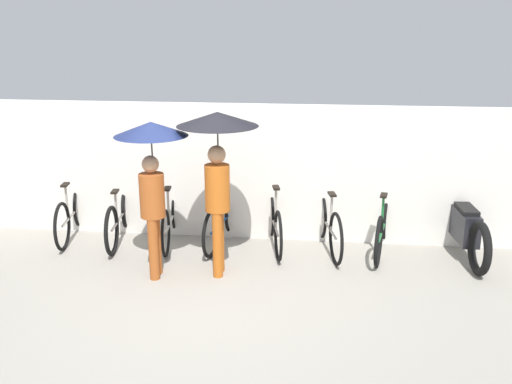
% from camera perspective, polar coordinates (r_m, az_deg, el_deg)
% --- Properties ---
extents(ground_plane, '(30.00, 30.00, 0.00)m').
position_cam_1_polar(ground_plane, '(7.06, -5.88, -10.58)').
color(ground_plane, gray).
extents(back_wall, '(13.85, 0.12, 2.07)m').
position_cam_1_polar(back_wall, '(8.66, -3.09, 2.03)').
color(back_wall, silver).
rests_on(back_wall, ground).
extents(parked_bicycle_0, '(0.44, 1.71, 0.97)m').
position_cam_1_polar(parked_bicycle_0, '(9.24, -17.95, -2.11)').
color(parked_bicycle_0, black).
rests_on(parked_bicycle_0, ground).
extents(parked_bicycle_1, '(0.44, 1.81, 1.11)m').
position_cam_1_polar(parked_bicycle_1, '(8.91, -13.45, -2.43)').
color(parked_bicycle_1, black).
rests_on(parked_bicycle_1, ground).
extents(parked_bicycle_2, '(0.44, 1.75, 1.06)m').
position_cam_1_polar(parked_bicycle_2, '(8.70, -8.51, -2.67)').
color(parked_bicycle_2, black).
rests_on(parked_bicycle_2, ground).
extents(parked_bicycle_3, '(0.44, 1.71, 1.10)m').
position_cam_1_polar(parked_bicycle_3, '(8.55, -3.37, -2.85)').
color(parked_bicycle_3, black).
rests_on(parked_bicycle_3, ground).
extents(parked_bicycle_4, '(0.50, 1.68, 1.02)m').
position_cam_1_polar(parked_bicycle_4, '(8.41, 1.84, -3.06)').
color(parked_bicycle_4, black).
rests_on(parked_bicycle_4, ground).
extents(parked_bicycle_5, '(0.53, 1.74, 1.00)m').
position_cam_1_polar(parked_bicycle_5, '(8.37, 7.20, -3.26)').
color(parked_bicycle_5, black).
rests_on(parked_bicycle_5, ground).
extents(parked_bicycle_6, '(0.52, 1.76, 1.06)m').
position_cam_1_polar(parked_bicycle_6, '(8.44, 12.56, -3.46)').
color(parked_bicycle_6, black).
rests_on(parked_bicycle_6, ground).
extents(pedestrian_leading, '(0.94, 0.94, 2.03)m').
position_cam_1_polar(pedestrian_leading, '(7.30, -10.40, 3.27)').
color(pedestrian_leading, '#9E4C1E').
rests_on(pedestrian_leading, ground).
extents(pedestrian_center, '(1.05, 1.05, 2.14)m').
position_cam_1_polar(pedestrian_center, '(7.24, -3.88, 4.47)').
color(pedestrian_center, '#B25619').
rests_on(pedestrian_center, ground).
extents(motorcycle, '(0.58, 2.02, 0.93)m').
position_cam_1_polar(motorcycle, '(8.63, 20.13, -3.40)').
color(motorcycle, black).
rests_on(motorcycle, ground).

